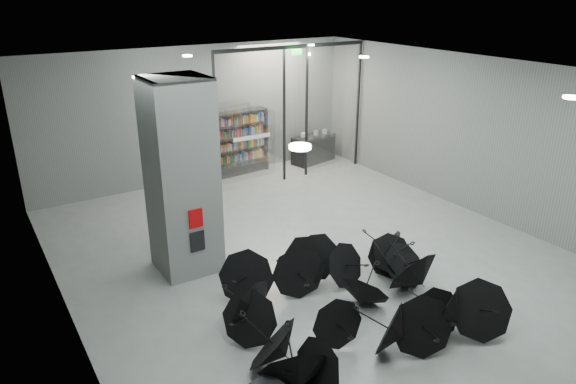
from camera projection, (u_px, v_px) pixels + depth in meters
room at (344, 142)px, 9.88m from camera, size 14.00×14.02×4.01m
column at (181, 178)px, 10.52m from camera, size 1.20×1.20×4.00m
fire_cabinet at (196, 218)px, 10.27m from camera, size 0.28×0.04×0.38m
info_panel at (197, 241)px, 10.45m from camera, size 0.30×0.03×0.42m
exit_sign at (297, 52)px, 14.89m from camera, size 0.30×0.06×0.15m
glass_partition at (293, 108)px, 15.64m from camera, size 5.06×0.08×4.00m
bookshelf at (240, 142)px, 16.48m from camera, size 1.85×0.52×2.01m
shop_counter at (313, 149)px, 17.75m from camera, size 1.62×0.92×0.92m
umbrella_cluster at (353, 301)px, 9.44m from camera, size 5.21×4.52×1.31m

